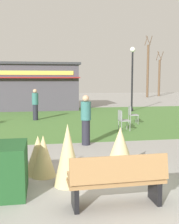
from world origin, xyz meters
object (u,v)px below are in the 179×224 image
Objects in this scene: person_standing at (35,104)px; tree_center_bg at (159,77)px; park_bench at (117,180)px; tree_left_bg at (148,70)px; food_kiosk at (24,86)px; parked_car_west_slot at (11,95)px; lamppost_far at (132,71)px; cafe_chair_east at (122,119)px; cafe_chair_center at (132,113)px; person_strolling at (86,120)px.

person_standing is 0.29× the size of tree_center_bg.
tree_left_bg is (11.59, 28.26, 2.86)m from park_bench.
parked_car_west_slot is (-1.86, 8.23, -1.06)m from food_kiosk.
lamppost_far is 0.59× the size of tree_left_bg.
person_standing is at bearing -79.09° from parked_car_west_slot.
cafe_chair_east is 5.41m from person_standing.
food_kiosk is 1.08× the size of tree_left_bg.
person_standing is (-6.51, -3.18, -1.89)m from lamppost_far.
tree_center_bg is (18.39, 5.27, 1.90)m from parked_car_west_slot.
cafe_chair_center is 0.53× the size of person_standing.
person_standing reaches higher than park_bench.
food_kiosk reaches higher than person_strolling.
person_strolling is at bearing -118.28° from tree_center_bg.
lamppost_far is at bearing -21.13° from food_kiosk.
cafe_chair_center is (-1.76, -5.31, -2.23)m from lamppost_far.
tree_center_bg reaches higher than food_kiosk.
parked_car_west_slot is at bearing -164.00° from tree_center_bg.
cafe_chair_east is (4.65, -9.93, -1.18)m from food_kiosk.
tree_left_bg reaches higher than cafe_chair_center.
person_strolling is at bearing 87.64° from park_bench.
food_kiosk reaches higher than parked_car_west_slot.
person_standing reaches higher than cafe_chair_center.
food_kiosk is 21.37m from tree_center_bg.
parked_car_west_slot is (-7.50, 16.40, 0.12)m from cafe_chair_center.
cafe_chair_center is (3.15, 8.74, 0.05)m from park_bench.
person_strolling is 0.40× the size of parked_car_west_slot.
lamppost_far reaches higher than person_standing.
food_kiosk is at bearing -77.29° from parked_car_west_slot.
tree_center_bg is (16.54, 13.50, 0.83)m from food_kiosk.
cafe_chair_east is 19.29m from parked_car_west_slot.
cafe_chair_center is 5.02m from person_strolling.
park_bench reaches higher than cafe_chair_east.
lamppost_far is 0.55× the size of food_kiosk.
cafe_chair_east is at bearing -64.92° from food_kiosk.
tree_left_bg is (11.39, 23.57, 2.48)m from person_strolling.
person_standing is (-1.61, 10.86, 0.38)m from park_bench.
person_standing is (-1.80, 6.18, 0.00)m from person_strolling.
person_strolling is at bearing -77.46° from parked_car_west_slot.
tree_center_bg is at bearing 60.83° from lamppost_far.
person_strolling reaches higher than cafe_chair_center.
person_standing is 14.54m from parked_car_west_slot.
person_strolling is (-4.71, -9.36, -1.89)m from lamppost_far.
cafe_chair_east is 3.03m from person_strolling.
parked_car_west_slot is 0.57× the size of tree_left_bg.
food_kiosk is at bearing -141.14° from tree_left_bg.
person_standing is at bearing 11.90° from person_strolling.
tree_left_bg reaches higher than park_bench.
parked_car_west_slot is (-6.50, 18.16, 0.12)m from cafe_chair_east.
cafe_chair_east is 0.12× the size of tree_left_bg.
cafe_chair_east is 23.45m from tree_left_bg.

